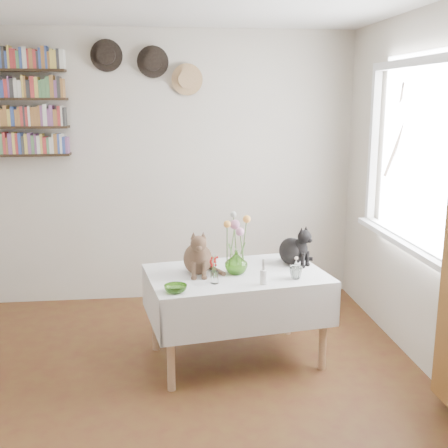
{
  "coord_description": "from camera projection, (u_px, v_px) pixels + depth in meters",
  "views": [
    {
      "loc": [
        0.18,
        -2.97,
        1.89
      ],
      "look_at": [
        0.61,
        0.74,
        1.05
      ],
      "focal_mm": 45.0,
      "sensor_mm": 36.0,
      "label": 1
    }
  ],
  "objects": [
    {
      "name": "room",
      "position": [
        127.0,
        220.0,
        3.0
      ],
      "size": [
        4.08,
        4.58,
        2.58
      ],
      "color": "brown",
      "rests_on": "ground"
    },
    {
      "name": "black_cat",
      "position": [
        292.0,
        244.0,
        4.2
      ],
      "size": [
        0.33,
        0.33,
        0.31
      ],
      "primitive_type": null,
      "rotation": [
        0.0,
        0.0,
        0.76
      ],
      "color": "black",
      "rests_on": "dining_table"
    },
    {
      "name": "bookshelf_unit",
      "position": [
        8.0,
        103.0,
        4.83
      ],
      "size": [
        1.0,
        0.16,
        0.91
      ],
      "color": "black",
      "rests_on": "room"
    },
    {
      "name": "candlestick",
      "position": [
        263.0,
        276.0,
        3.76
      ],
      "size": [
        0.05,
        0.05,
        0.18
      ],
      "color": "white",
      "rests_on": "dining_table"
    },
    {
      "name": "window",
      "position": [
        413.0,
        169.0,
        3.96
      ],
      "size": [
        0.12,
        1.52,
        1.32
      ],
      "color": "white",
      "rests_on": "room"
    },
    {
      "name": "green_bowl",
      "position": [
        176.0,
        289.0,
        3.61
      ],
      "size": [
        0.19,
        0.19,
        0.05
      ],
      "primitive_type": "imported",
      "rotation": [
        0.0,
        0.0,
        0.36
      ],
      "color": "#77B843",
      "rests_on": "dining_table"
    },
    {
      "name": "porcelain_figurine",
      "position": [
        296.0,
        263.0,
        4.12
      ],
      "size": [
        0.05,
        0.05,
        0.09
      ],
      "color": "white",
      "rests_on": "dining_table"
    },
    {
      "name": "flower_bouquet",
      "position": [
        236.0,
        226.0,
        3.93
      ],
      "size": [
        0.17,
        0.12,
        0.39
      ],
      "color": "#4C7233",
      "rests_on": "flower_vase"
    },
    {
      "name": "tabby_cat",
      "position": [
        198.0,
        250.0,
        3.97
      ],
      "size": [
        0.23,
        0.29,
        0.34
      ],
      "primitive_type": null,
      "rotation": [
        0.0,
        0.0,
        -0.01
      ],
      "color": "brown",
      "rests_on": "dining_table"
    },
    {
      "name": "berry_jar",
      "position": [
        215.0,
        270.0,
        3.76
      ],
      "size": [
        0.05,
        0.05,
        0.21
      ],
      "color": "white",
      "rests_on": "dining_table"
    },
    {
      "name": "dining_table",
      "position": [
        236.0,
        294.0,
        4.05
      ],
      "size": [
        1.36,
        0.99,
        0.67
      ],
      "color": "white",
      "rests_on": "room"
    },
    {
      "name": "wall_hats",
      "position": [
        149.0,
        66.0,
        4.93
      ],
      "size": [
        0.98,
        0.09,
        0.48
      ],
      "color": "black",
      "rests_on": "room"
    },
    {
      "name": "drinking_glass",
      "position": [
        296.0,
        272.0,
        3.87
      ],
      "size": [
        0.13,
        0.13,
        0.09
      ],
      "primitive_type": "imported",
      "rotation": [
        0.0,
        0.0,
        0.57
      ],
      "color": "white",
      "rests_on": "dining_table"
    },
    {
      "name": "flower_vase",
      "position": [
        236.0,
        262.0,
        3.97
      ],
      "size": [
        0.2,
        0.2,
        0.17
      ],
      "primitive_type": "imported",
      "rotation": [
        0.0,
        0.0,
        0.29
      ],
      "color": "#77B843",
      "rests_on": "dining_table"
    }
  ]
}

